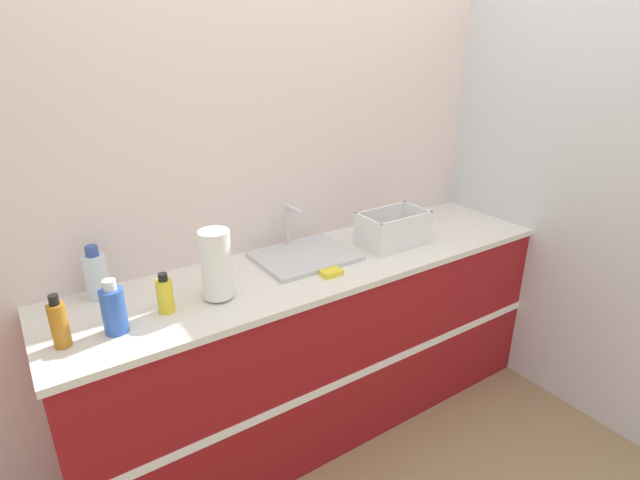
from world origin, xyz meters
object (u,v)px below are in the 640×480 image
sink (304,254)px  dish_rack (393,232)px  bottle_yellow (165,295)px  bottle_clear (96,275)px  bottle_amber (59,324)px  bottle_blue (114,309)px  paper_towel_roll (216,265)px

sink → dish_rack: 0.47m
dish_rack → bottle_yellow: (-1.14, -0.02, 0.00)m
bottle_yellow → bottle_clear: bearing=126.2°
bottle_yellow → bottle_amber: (-0.36, -0.03, 0.02)m
bottle_blue → bottle_yellow: bottle_blue is taller
dish_rack → bottle_yellow: 1.14m
bottle_amber → bottle_blue: bearing=-2.8°
bottle_blue → bottle_amber: bearing=177.2°
bottle_blue → bottle_yellow: (0.19, 0.04, -0.02)m
bottle_clear → bottle_amber: (-0.17, -0.29, -0.01)m
sink → bottle_clear: (-0.88, 0.13, 0.08)m
sink → dish_rack: bearing=-12.8°
bottle_blue → sink: bearing=10.8°
paper_towel_roll → bottle_blue: size_ratio=1.42×
sink → bottle_blue: size_ratio=2.22×
bottle_blue → bottle_clear: size_ratio=0.91×
bottle_blue → bottle_clear: bearing=89.4°
dish_rack → bottle_yellow: bearing=-178.8°
sink → paper_towel_roll: paper_towel_roll is taller
paper_towel_roll → dish_rack: paper_towel_roll is taller
dish_rack → bottle_amber: bottle_amber is taller
dish_rack → bottle_clear: (-1.33, 0.23, 0.03)m
sink → bottle_amber: 1.06m
bottle_blue → bottle_amber: 0.17m
dish_rack → sink: bearing=167.2°
sink → bottle_amber: sink is taller
bottle_yellow → bottle_clear: 0.32m
bottle_clear → bottle_amber: bearing=-121.2°
bottle_blue → dish_rack: bearing=2.8°
bottle_yellow → bottle_amber: size_ratio=0.82×
paper_towel_roll → bottle_clear: (-0.39, 0.27, -0.05)m
bottle_blue → bottle_clear: 0.30m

